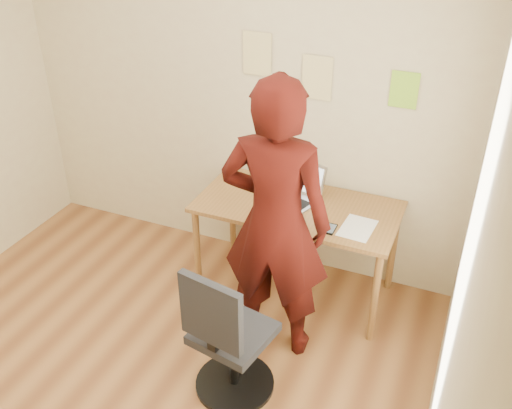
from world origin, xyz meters
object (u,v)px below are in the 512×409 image
at_px(desk, 297,216).
at_px(office_chair, 228,343).
at_px(person, 275,223).
at_px(laptop, 294,192).
at_px(phone, 330,229).

bearing_deg(desk, office_chair, -91.78).
relative_size(office_chair, person, 0.50).
bearing_deg(laptop, person, -62.04).
relative_size(desk, phone, 10.82).
bearing_deg(laptop, phone, -20.24).
bearing_deg(desk, laptop, 125.81).
bearing_deg(office_chair, desk, 98.81).
height_order(desk, phone, phone).
bearing_deg(laptop, office_chair, -70.18).
relative_size(phone, office_chair, 0.14).
distance_m(phone, office_chair, 1.00).
distance_m(desk, laptop, 0.17).
xyz_separation_m(desk, laptop, (-0.05, 0.08, 0.14)).
bearing_deg(office_chair, phone, 79.82).
height_order(desk, laptop, laptop).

